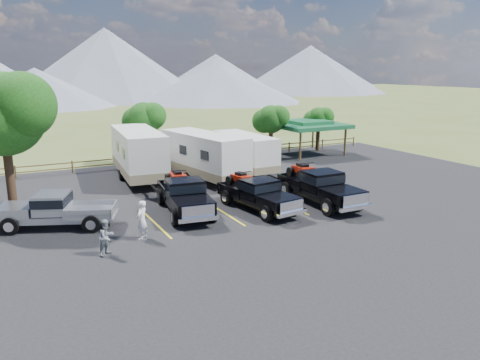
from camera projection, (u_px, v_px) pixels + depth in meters
name	position (u px, v px, depth m)	size (l,w,h in m)	color
ground	(291.00, 228.00, 23.94)	(320.00, 320.00, 0.00)	#495B26
asphalt_lot	(262.00, 212.00, 26.52)	(44.00, 34.00, 0.04)	black
stall_lines	(253.00, 207.00, 27.38)	(12.12, 5.50, 0.01)	gold
tree_big_nw	(2.00, 114.00, 24.79)	(5.54, 5.18, 7.84)	black
tree_ne_a	(271.00, 119.00, 41.82)	(3.11, 2.92, 4.76)	black
tree_ne_b	(318.00, 119.00, 45.45)	(2.77, 2.59, 4.27)	black
tree_north	(144.00, 119.00, 38.54)	(3.46, 3.24, 5.25)	black
rail_fence	(193.00, 155.00, 40.65)	(36.12, 0.12, 1.00)	brown
pavilion	(308.00, 125.00, 43.78)	(6.20, 6.20, 3.22)	brown
mountain_range	(15.00, 68.00, 110.10)	(209.00, 71.00, 20.00)	slate
rig_left	(184.00, 194.00, 26.22)	(3.00, 6.71, 2.16)	black
rig_center	(257.00, 193.00, 26.74)	(2.72, 6.22, 2.01)	black
rig_right	(319.00, 186.00, 27.99)	(2.44, 6.72, 2.23)	black
trailer_left	(138.00, 154.00, 33.70)	(3.47, 10.47, 3.62)	silver
trailer_center	(204.00, 156.00, 33.40)	(3.92, 9.89, 3.42)	silver
trailer_right	(245.00, 153.00, 36.23)	(2.39, 8.52, 2.96)	silver
pickup_silver	(56.00, 210.00, 23.67)	(6.34, 4.12, 1.82)	#9EA0A6
person_a	(142.00, 220.00, 22.07)	(0.69, 0.45, 1.90)	silver
person_b	(107.00, 237.00, 20.26)	(0.78, 0.61, 1.61)	gray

